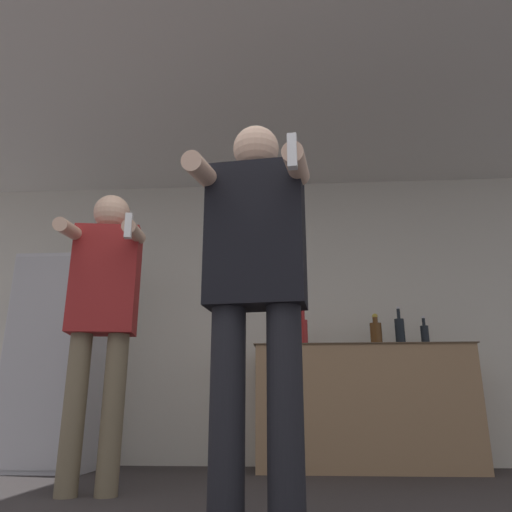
{
  "coord_description": "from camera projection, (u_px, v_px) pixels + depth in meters",
  "views": [
    {
      "loc": [
        0.3,
        -1.5,
        0.44
      ],
      "look_at": [
        0.17,
        0.54,
        1.07
      ],
      "focal_mm": 35.0,
      "sensor_mm": 36.0,
      "label": 1
    }
  ],
  "objects": [
    {
      "name": "wall_back",
      "position": [
        255.0,
        315.0,
        4.52
      ],
      "size": [
        7.0,
        0.06,
        2.55
      ],
      "color": "beige",
      "rests_on": "ground_plane"
    },
    {
      "name": "ceiling_slab",
      "position": [
        241.0,
        91.0,
        3.48
      ],
      "size": [
        7.0,
        3.46,
        0.05
      ],
      "color": "silver",
      "rests_on": "wall_back"
    },
    {
      "name": "refrigerator",
      "position": [
        65.0,
        361.0,
        4.12
      ],
      "size": [
        0.7,
        0.75,
        1.66
      ],
      "color": "silver",
      "rests_on": "ground_plane"
    },
    {
      "name": "counter",
      "position": [
        363.0,
        407.0,
        3.92
      ],
      "size": [
        1.69,
        0.62,
        0.93
      ],
      "color": "#997551",
      "rests_on": "ground_plane"
    },
    {
      "name": "bottle_green_wine",
      "position": [
        400.0,
        331.0,
        4.05
      ],
      "size": [
        0.08,
        0.08,
        0.33
      ],
      "color": "black",
      "rests_on": "counter"
    },
    {
      "name": "bottle_amber_bourbon",
      "position": [
        303.0,
        332.0,
        4.09
      ],
      "size": [
        0.07,
        0.07,
        0.33
      ],
      "color": "maroon",
      "rests_on": "counter"
    },
    {
      "name": "bottle_clear_vodka",
      "position": [
        376.0,
        333.0,
        4.05
      ],
      "size": [
        0.09,
        0.09,
        0.27
      ],
      "color": "#563314",
      "rests_on": "counter"
    },
    {
      "name": "bottle_dark_rum",
      "position": [
        425.0,
        335.0,
        4.02
      ],
      "size": [
        0.06,
        0.06,
        0.25
      ],
      "color": "black",
      "rests_on": "counter"
    },
    {
      "name": "person_woman_foreground",
      "position": [
        256.0,
        280.0,
        2.1
      ],
      "size": [
        0.52,
        0.5,
        1.7
      ],
      "color": "black",
      "rests_on": "ground_plane"
    },
    {
      "name": "person_man_side",
      "position": [
        103.0,
        305.0,
        2.94
      ],
      "size": [
        0.5,
        0.56,
        1.74
      ],
      "color": "#75664C",
      "rests_on": "ground_plane"
    }
  ]
}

